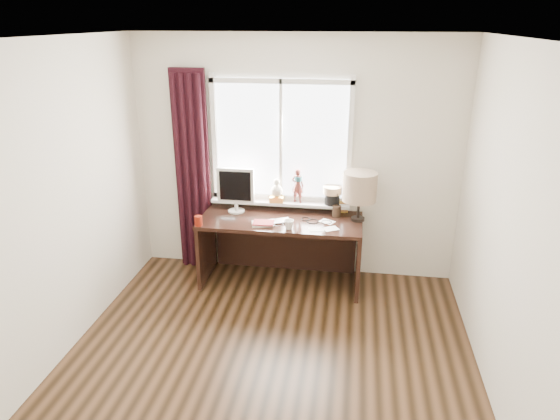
% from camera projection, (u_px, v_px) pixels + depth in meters
% --- Properties ---
extents(floor, '(3.50, 4.00, 0.00)m').
position_uv_depth(floor, '(262.00, 382.00, 3.99)').
color(floor, '#51331E').
rests_on(floor, ground).
extents(ceiling, '(3.50, 4.00, 0.00)m').
position_uv_depth(ceiling, '(257.00, 40.00, 3.05)').
color(ceiling, white).
rests_on(ceiling, wall_back).
extents(wall_back, '(3.50, 0.00, 2.60)m').
position_uv_depth(wall_back, '(295.00, 160.00, 5.37)').
color(wall_back, beige).
rests_on(wall_back, ground).
extents(wall_left, '(0.00, 4.00, 2.60)m').
position_uv_depth(wall_left, '(33.00, 219.00, 3.77)').
color(wall_left, beige).
rests_on(wall_left, ground).
extents(wall_right, '(0.00, 4.00, 2.60)m').
position_uv_depth(wall_right, '(522.00, 250.00, 3.27)').
color(wall_right, beige).
rests_on(wall_right, ground).
extents(laptop, '(0.35, 0.30, 0.02)m').
position_uv_depth(laptop, '(276.00, 222.00, 5.14)').
color(laptop, silver).
rests_on(laptop, desk).
extents(mug, '(0.14, 0.14, 0.10)m').
position_uv_depth(mug, '(289.00, 224.00, 4.98)').
color(mug, white).
rests_on(mug, desk).
extents(red_cup, '(0.08, 0.08, 0.10)m').
position_uv_depth(red_cup, '(198.00, 221.00, 5.06)').
color(red_cup, maroon).
rests_on(red_cup, desk).
extents(window, '(1.52, 0.20, 1.40)m').
position_uv_depth(window, '(284.00, 159.00, 5.33)').
color(window, white).
rests_on(window, ground).
extents(curtain, '(0.38, 0.09, 2.25)m').
position_uv_depth(curtain, '(192.00, 174.00, 5.51)').
color(curtain, black).
rests_on(curtain, floor).
extents(desk, '(1.70, 0.70, 0.75)m').
position_uv_depth(desk, '(282.00, 236.00, 5.41)').
color(desk, '#321B13').
rests_on(desk, floor).
extents(monitor, '(0.40, 0.18, 0.49)m').
position_uv_depth(monitor, '(236.00, 187.00, 5.34)').
color(monitor, beige).
rests_on(monitor, desk).
extents(notebook_stack, '(0.25, 0.21, 0.03)m').
position_uv_depth(notebook_stack, '(263.00, 223.00, 5.09)').
color(notebook_stack, beige).
rests_on(notebook_stack, desk).
extents(brush_holder, '(0.09, 0.09, 0.25)m').
position_uv_depth(brush_holder, '(337.00, 211.00, 5.29)').
color(brush_holder, black).
rests_on(brush_holder, desk).
extents(icon_frame, '(0.10, 0.03, 0.13)m').
position_uv_depth(icon_frame, '(343.00, 207.00, 5.39)').
color(icon_frame, gold).
rests_on(icon_frame, desk).
extents(table_lamp, '(0.35, 0.35, 0.52)m').
position_uv_depth(table_lamp, '(360.00, 187.00, 5.08)').
color(table_lamp, black).
rests_on(table_lamp, desk).
extents(loose_papers, '(0.32, 0.38, 0.00)m').
position_uv_depth(loose_papers, '(325.00, 227.00, 5.05)').
color(loose_papers, white).
rests_on(loose_papers, desk).
extents(desk_cables, '(0.34, 0.19, 0.01)m').
position_uv_depth(desk_cables, '(315.00, 221.00, 5.18)').
color(desk_cables, black).
rests_on(desk_cables, desk).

